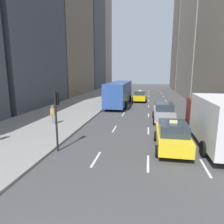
# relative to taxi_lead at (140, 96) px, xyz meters

# --- Properties ---
(sidewalk_left) EXTENTS (8.00, 66.00, 0.15)m
(sidewalk_left) POSITION_rel_taxi_lead_xyz_m (-8.20, -3.35, -0.81)
(sidewalk_left) COLOR gray
(sidewalk_left) RESTS_ON ground
(lane_markings) EXTENTS (5.72, 56.00, 0.01)m
(lane_markings) POSITION_rel_taxi_lead_xyz_m (1.40, -7.35, -0.87)
(lane_markings) COLOR white
(lane_markings) RESTS_ON ground
(building_row_left) EXTENTS (6.00, 73.65, 34.96)m
(building_row_left) POSITION_rel_taxi_lead_xyz_m (-15.20, 8.89, 13.35)
(building_row_left) COLOR #4C515B
(building_row_left) RESTS_ON ground
(taxi_lead) EXTENTS (2.02, 4.40, 1.87)m
(taxi_lead) POSITION_rel_taxi_lead_xyz_m (0.00, 0.00, 0.00)
(taxi_lead) COLOR yellow
(taxi_lead) RESTS_ON ground
(taxi_second) EXTENTS (2.02, 4.40, 1.87)m
(taxi_second) POSITION_rel_taxi_lead_xyz_m (2.80, -20.13, 0.00)
(taxi_second) COLOR yellow
(taxi_second) RESTS_ON ground
(sedan_black_near) EXTENTS (2.02, 4.57, 1.81)m
(sedan_black_near) POSITION_rel_taxi_lead_xyz_m (2.80, -12.90, 0.03)
(sedan_black_near) COLOR #9EA0A5
(sedan_black_near) RESTS_ON ground
(city_bus) EXTENTS (2.80, 11.61, 3.25)m
(city_bus) POSITION_rel_taxi_lead_xyz_m (-2.81, -3.84, 0.91)
(city_bus) COLOR #2D519E
(city_bus) RESTS_ON ground
(box_truck) EXTENTS (2.58, 8.40, 3.15)m
(box_truck) POSITION_rel_taxi_lead_xyz_m (5.60, -18.76, 0.83)
(box_truck) COLOR maroon
(box_truck) RESTS_ON ground
(pedestrian_far_walking) EXTENTS (0.36, 0.22, 1.65)m
(pedestrian_far_walking) POSITION_rel_taxi_lead_xyz_m (-6.89, -16.29, 0.19)
(pedestrian_far_walking) COLOR gray
(pedestrian_far_walking) RESTS_ON sidewalk_left
(traffic_light_pole) EXTENTS (0.24, 0.42, 3.60)m
(traffic_light_pole) POSITION_rel_taxi_lead_xyz_m (-3.95, -21.55, 1.53)
(traffic_light_pole) COLOR black
(traffic_light_pole) RESTS_ON ground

